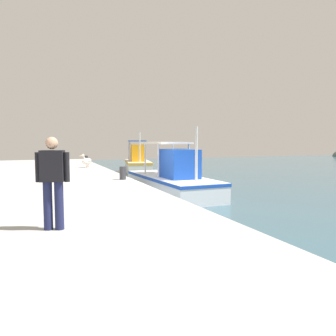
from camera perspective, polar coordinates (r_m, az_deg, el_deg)
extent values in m
cube|color=silver|center=(24.79, -5.23, 0.18)|extent=(4.92, 2.51, 0.92)
cube|color=orange|center=(24.76, -5.24, 1.06)|extent=(4.96, 2.56, 0.12)
cube|color=orange|center=(24.14, -5.13, 2.59)|extent=(1.48, 1.22, 1.20)
cylinder|color=silver|center=(25.73, -6.74, 2.96)|extent=(0.08, 0.08, 1.43)
cylinder|color=silver|center=(25.83, -4.17, 2.99)|extent=(0.08, 0.08, 1.43)
cylinder|color=silver|center=(24.47, -6.57, 2.87)|extent=(0.08, 0.08, 1.43)
cylinder|color=silver|center=(24.57, -3.86, 2.90)|extent=(0.08, 0.08, 1.43)
cube|color=#1E4CB2|center=(25.13, -5.35, 4.66)|extent=(2.09, 1.55, 0.08)
cylinder|color=silver|center=(22.96, -4.88, 3.56)|extent=(0.10, 0.10, 2.07)
cube|color=white|center=(15.00, 0.56, -2.95)|extent=(6.46, 2.33, 0.83)
cube|color=#1947B7|center=(14.96, 0.56, -1.69)|extent=(6.50, 2.37, 0.12)
cube|color=#1947B7|center=(14.17, 1.86, 0.76)|extent=(1.83, 1.32, 1.22)
cylinder|color=silver|center=(15.96, -3.93, 1.60)|extent=(0.08, 0.08, 1.44)
cylinder|color=silver|center=(16.50, 0.89, 1.71)|extent=(0.08, 0.08, 1.44)
cylinder|color=silver|center=(14.34, -1.66, 1.25)|extent=(0.08, 0.08, 1.44)
cylinder|color=silver|center=(14.94, 3.59, 1.39)|extent=(0.08, 0.08, 1.44)
cube|color=silver|center=(15.39, -0.30, 4.33)|extent=(2.64, 1.64, 0.08)
cylinder|color=silver|center=(12.72, 4.90, 2.34)|extent=(0.10, 0.10, 2.13)
cylinder|color=tan|center=(20.73, -13.78, 0.42)|extent=(0.04, 0.04, 0.22)
cylinder|color=tan|center=(20.64, -13.57, 0.41)|extent=(0.04, 0.04, 0.22)
ellipsoid|color=white|center=(20.63, -13.79, 1.10)|extent=(0.62, 0.71, 0.40)
ellipsoid|color=silver|center=(20.66, -13.69, 1.27)|extent=(0.61, 0.66, 0.28)
cylinder|color=white|center=(20.50, -14.21, 1.68)|extent=(0.18, 0.21, 0.27)
sphere|color=white|center=(20.44, -14.40, 2.12)|extent=(0.22, 0.22, 0.16)
cone|color=#F2B272|center=(20.31, -14.83, 2.04)|extent=(0.22, 0.29, 0.07)
cylinder|color=#1E234C|center=(6.44, -19.95, -6.12)|extent=(0.16, 0.16, 0.88)
cylinder|color=#1E234C|center=(6.39, -18.21, -6.16)|extent=(0.16, 0.16, 0.88)
cube|color=black|center=(6.32, -19.26, 0.33)|extent=(0.35, 0.46, 0.57)
cylinder|color=black|center=(6.39, -21.45, 0.13)|extent=(0.10, 0.10, 0.54)
cylinder|color=black|center=(6.26, -17.01, 0.16)|extent=(0.10, 0.10, 0.54)
sphere|color=tan|center=(6.30, -19.36, 4.07)|extent=(0.22, 0.22, 0.22)
cylinder|color=#333338|center=(25.54, -13.88, 1.52)|extent=(0.24, 0.24, 0.49)
cylinder|color=#333338|center=(13.92, -7.79, -0.87)|extent=(0.27, 0.27, 0.54)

